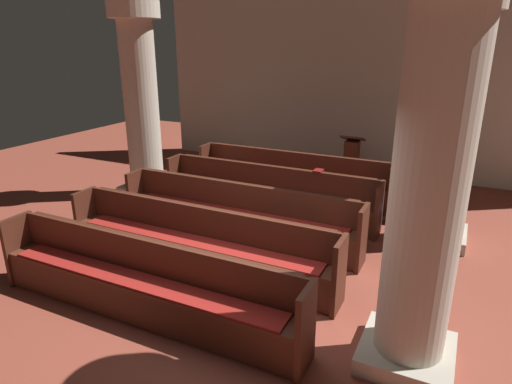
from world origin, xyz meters
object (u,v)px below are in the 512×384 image
object	(u,v)px
pew_row_0	(291,174)
pew_row_3	(197,240)
pillar_far_side	(141,99)
pew_row_4	(141,279)
pew_row_2	(237,212)
lectern	(351,164)
kneeler_box_blue	(401,217)
pillar_aisle_side	(452,119)
hymn_book	(318,171)
pillar_aisle_rear	(430,176)
pew_row_1	(267,191)

from	to	relation	value
pew_row_0	pew_row_3	bearing A→B (deg)	-90.00
pillar_far_side	pew_row_4	bearing A→B (deg)	-51.76
pew_row_4	pillar_far_side	distance (m)	4.61
pew_row_2	lectern	xyz separation A→B (m)	(0.85, 3.57, -0.02)
pew_row_4	pillar_far_side	xyz separation A→B (m)	(-2.72, 3.45, 1.41)
pew_row_4	kneeler_box_blue	size ratio (longest dim) A/B	9.95
pew_row_2	pillar_aisle_side	xyz separation A→B (m)	(2.77, 1.39, 1.41)
pew_row_4	pillar_aisle_side	distance (m)	4.76
hymn_book	kneeler_box_blue	bearing A→B (deg)	22.08
pillar_far_side	lectern	size ratio (longest dim) A/B	3.35
lectern	pillar_aisle_rear	bearing A→B (deg)	-69.95
pillar_far_side	hymn_book	bearing A→B (deg)	1.30
pew_row_0	lectern	xyz separation A→B (m)	(0.85, 1.35, -0.02)
pillar_aisle_rear	lectern	xyz separation A→B (m)	(-1.92, 5.27, -1.43)
pillar_aisle_rear	kneeler_box_blue	xyz separation A→B (m)	(-0.59, 3.53, -1.78)
pew_row_2	kneeler_box_blue	distance (m)	2.87
pew_row_1	kneeler_box_blue	distance (m)	2.32
pillar_aisle_rear	pew_row_4	bearing A→B (deg)	-169.10
pew_row_3	lectern	xyz separation A→B (m)	(0.85, 4.69, -0.02)
pew_row_1	pew_row_3	world-z (taller)	same
pew_row_3	pillar_aisle_rear	distance (m)	3.16
lectern	hymn_book	xyz separation A→B (m)	(0.00, -2.27, 0.45)
pillar_aisle_side	kneeler_box_blue	size ratio (longest dim) A/B	9.25
pew_row_4	pillar_far_side	world-z (taller)	pillar_far_side
pew_row_1	pew_row_4	distance (m)	3.34
pew_row_1	pillar_far_side	world-z (taller)	pillar_far_side
pillar_aisle_rear	lectern	bearing A→B (deg)	110.05
pew_row_2	pew_row_3	distance (m)	1.11
pillar_aisle_side	kneeler_box_blue	bearing A→B (deg)	142.59
pew_row_2	pillar_aisle_rear	size ratio (longest dim) A/B	1.08
pillar_aisle_rear	pew_row_1	bearing A→B (deg)	134.63
pillar_aisle_side	pillar_aisle_rear	xyz separation A→B (m)	(0.00, -3.08, -0.00)
pillar_far_side	pillar_aisle_rear	world-z (taller)	same
pew_row_2	pew_row_4	size ratio (longest dim) A/B	1.00
pew_row_3	kneeler_box_blue	size ratio (longest dim) A/B	9.95
kneeler_box_blue	pillar_far_side	bearing A→B (deg)	-172.79
pillar_far_side	lectern	bearing A→B (deg)	33.41
pew_row_1	pew_row_4	world-z (taller)	same
pew_row_0	lectern	size ratio (longest dim) A/B	3.60
kneeler_box_blue	pillar_aisle_side	bearing A→B (deg)	-37.41
pew_row_1	hymn_book	size ratio (longest dim) A/B	19.41
pillar_far_side	kneeler_box_blue	xyz separation A→B (m)	(4.89, 0.62, -1.78)
pew_row_3	pillar_aisle_side	size ratio (longest dim) A/B	1.08
pillar_aisle_side	pew_row_2	bearing A→B (deg)	-153.36
pillar_aisle_side	pillar_aisle_rear	bearing A→B (deg)	-90.00
hymn_book	pew_row_3	bearing A→B (deg)	-109.29
pew_row_1	pew_row_4	bearing A→B (deg)	-90.00
pew_row_3	pillar_aisle_side	distance (m)	3.99
pillar_far_side	hymn_book	world-z (taller)	pillar_far_side
pew_row_3	pillar_aisle_rear	world-z (taller)	pillar_aisle_rear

